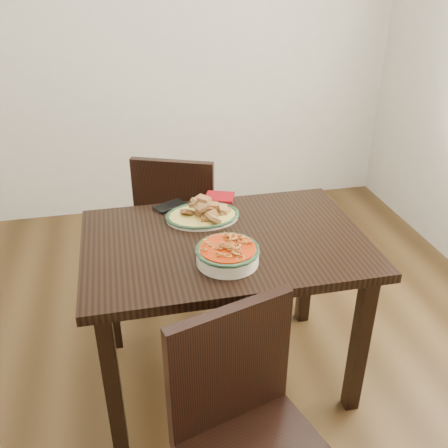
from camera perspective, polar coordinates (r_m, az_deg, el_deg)
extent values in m
plane|color=#382511|center=(2.59, -2.43, -15.00)|extent=(3.50, 3.50, 0.00)
cube|color=beige|center=(3.65, -8.10, 20.72)|extent=(3.50, 0.10, 2.60)
cube|color=black|center=(2.06, 0.12, -2.21)|extent=(1.16, 0.78, 0.04)
cube|color=black|center=(2.02, -12.63, -17.44)|extent=(0.06, 0.06, 0.71)
cube|color=black|center=(2.20, 15.21, -13.17)|extent=(0.06, 0.06, 0.71)
cube|color=black|center=(2.50, -12.94, -7.25)|extent=(0.06, 0.06, 0.71)
cube|color=black|center=(2.65, 9.39, -4.58)|extent=(0.06, 0.06, 0.71)
cube|color=black|center=(2.84, -4.58, -0.03)|extent=(0.55, 0.55, 0.04)
cube|color=black|center=(3.06, -0.56, -2.48)|extent=(0.04, 0.04, 0.41)
cube|color=black|center=(3.13, -6.70, -1.91)|extent=(0.04, 0.04, 0.41)
cube|color=black|center=(2.78, -1.82, -6.05)|extent=(0.04, 0.04, 0.41)
cube|color=black|center=(2.86, -8.54, -5.33)|extent=(0.04, 0.04, 0.41)
cube|color=black|center=(2.57, -5.80, 2.66)|extent=(0.40, 0.20, 0.44)
cube|color=black|center=(2.00, 5.56, -23.96)|extent=(0.04, 0.04, 0.41)
cube|color=black|center=(1.60, 0.71, -15.81)|extent=(0.41, 0.16, 0.44)
ellipsoid|color=beige|center=(2.21, -2.47, 0.85)|extent=(0.32, 0.24, 0.02)
ellipsoid|color=gold|center=(2.21, -2.47, 0.99)|extent=(0.31, 0.23, 0.01)
torus|color=#18351D|center=(2.21, -2.47, 1.03)|extent=(0.25, 0.25, 0.01)
cylinder|color=beige|center=(1.89, 0.41, -3.61)|extent=(0.24, 0.24, 0.06)
torus|color=#193820|center=(1.88, 0.41, -2.94)|extent=(0.25, 0.25, 0.02)
cylinder|color=#AD2A08|center=(1.87, 0.41, -2.81)|extent=(0.21, 0.21, 0.01)
cube|color=black|center=(2.32, -6.19, 2.06)|extent=(0.16, 0.14, 0.01)
cube|color=maroon|center=(2.39, -0.50, 3.11)|extent=(0.16, 0.15, 0.01)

